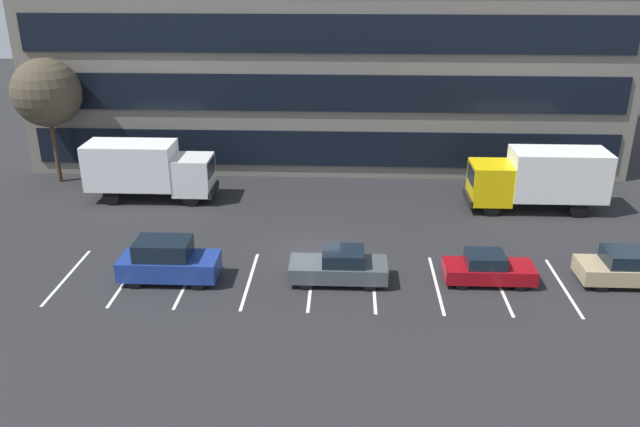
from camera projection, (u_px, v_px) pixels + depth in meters
name	position (u px, v px, depth m)	size (l,w,h in m)	color
ground_plane	(315.00, 251.00, 31.80)	(120.00, 120.00, 0.00)	#262628
office_building	(328.00, 25.00, 44.99)	(39.08, 13.53, 18.00)	slate
lot_markings	(311.00, 282.00, 28.88)	(22.54, 5.40, 0.01)	silver
box_truck_white	(147.00, 168.00, 37.81)	(7.47, 2.47, 3.46)	white
box_truck_yellow	(540.00, 177.00, 36.20)	(7.64, 2.53, 3.54)	yellow
sedan_tan	(628.00, 268.00, 28.49)	(4.44, 1.86, 1.59)	tan
suv_navy	(168.00, 261.00, 28.66)	(4.38, 1.86, 1.98)	navy
sedan_charcoal	(339.00, 267.00, 28.64)	(4.37, 1.83, 1.57)	#474C51
sedan_maroon	(488.00, 269.00, 28.59)	(3.98, 1.67, 1.43)	maroon
bare_tree	(46.00, 93.00, 39.35)	(4.20, 4.20, 7.87)	#473323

